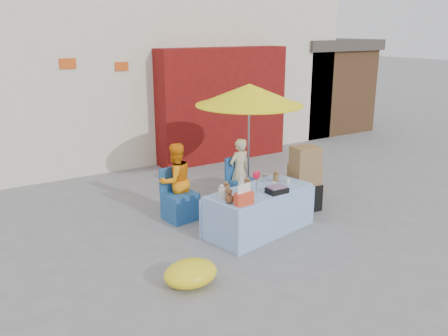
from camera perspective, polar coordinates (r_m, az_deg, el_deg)
ground at (r=7.00m, az=2.67°, el=-9.06°), size 80.00×80.00×0.00m
backdrop at (r=13.35m, az=-14.54°, el=16.36°), size 14.00×8.00×7.80m
market_table at (r=7.30m, az=4.21°, el=-5.07°), size 1.86×1.15×1.05m
chair_left at (r=7.78m, az=-5.34°, el=-4.38°), size 0.54×0.53×0.85m
chair_right at (r=8.37m, az=2.32°, el=-2.78°), size 0.54×0.53×0.85m
vendor_orange at (r=7.77m, az=-5.85°, el=-1.52°), size 0.67×0.55×1.25m
vendor_beige at (r=8.38m, az=1.84°, el=-0.37°), size 0.46×0.34×1.18m
umbrella at (r=8.39m, az=3.07°, el=8.76°), size 1.90×1.90×2.09m
box_stack at (r=8.18m, az=9.63°, el=-1.53°), size 0.54×0.46×1.12m
tarp_bundle at (r=5.92m, az=-4.03°, el=-12.52°), size 0.69×0.56×0.31m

